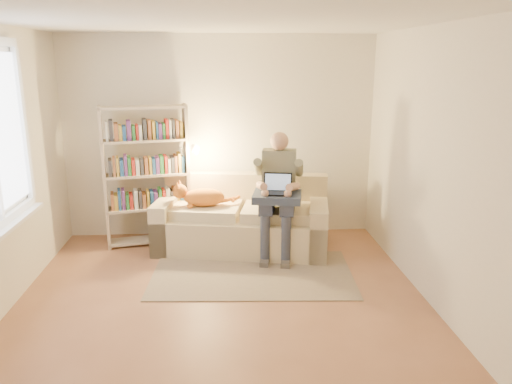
{
  "coord_description": "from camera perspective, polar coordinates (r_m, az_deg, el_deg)",
  "views": [
    {
      "loc": [
        0.02,
        -4.21,
        2.28
      ],
      "look_at": [
        0.39,
        1.0,
        0.89
      ],
      "focal_mm": 35.0,
      "sensor_mm": 36.0,
      "label": 1
    }
  ],
  "objects": [
    {
      "name": "floor",
      "position": [
        4.79,
        -3.89,
        -13.57
      ],
      "size": [
        4.5,
        4.5,
        0.0
      ],
      "primitive_type": "plane",
      "color": "#8F5C41",
      "rests_on": "ground"
    },
    {
      "name": "ceiling",
      "position": [
        4.23,
        -4.54,
        19.18
      ],
      "size": [
        4.0,
        4.5,
        0.02
      ],
      "primitive_type": "cube",
      "color": "white",
      "rests_on": "wall_back"
    },
    {
      "name": "wall_right",
      "position": [
        4.76,
        20.69,
        2.02
      ],
      "size": [
        0.02,
        4.5,
        2.6
      ],
      "primitive_type": "cube",
      "color": "silver",
      "rests_on": "floor"
    },
    {
      "name": "wall_back",
      "position": [
        6.54,
        -4.16,
        6.22
      ],
      "size": [
        4.0,
        0.02,
        2.6
      ],
      "primitive_type": "cube",
      "color": "silver",
      "rests_on": "floor"
    },
    {
      "name": "wall_front",
      "position": [
        2.2,
        -4.26,
        -11.67
      ],
      "size": [
        4.0,
        0.02,
        2.6
      ],
      "primitive_type": "cube",
      "color": "silver",
      "rests_on": "floor"
    },
    {
      "name": "sofa",
      "position": [
        6.21,
        -1.56,
        -3.52
      ],
      "size": [
        2.21,
        1.29,
        0.88
      ],
      "rotation": [
        0.0,
        0.0,
        -0.18
      ],
      "color": "#CCB990",
      "rests_on": "floor"
    },
    {
      "name": "person",
      "position": [
        5.87,
        2.55,
        0.55
      ],
      "size": [
        0.5,
        0.69,
        1.46
      ],
      "rotation": [
        0.0,
        0.0,
        -0.18
      ],
      "color": "gray",
      "rests_on": "sofa"
    },
    {
      "name": "cat",
      "position": [
        6.07,
        -6.5,
        -0.51
      ],
      "size": [
        0.76,
        0.35,
        0.27
      ],
      "rotation": [
        0.0,
        0.0,
        -0.18
      ],
      "color": "orange",
      "rests_on": "sofa"
    },
    {
      "name": "blanket",
      "position": [
        5.76,
        2.42,
        -0.54
      ],
      "size": [
        0.62,
        0.54,
        0.09
      ],
      "primitive_type": "cube",
      "rotation": [
        0.0,
        0.0,
        -0.18
      ],
      "color": "#2A3349",
      "rests_on": "person"
    },
    {
      "name": "laptop",
      "position": [
        5.75,
        2.43,
        0.46
      ],
      "size": [
        0.37,
        0.32,
        0.28
      ],
      "rotation": [
        0.0,
        0.0,
        -0.18
      ],
      "color": "black",
      "rests_on": "blanket"
    },
    {
      "name": "bookshelf",
      "position": [
        6.32,
        -12.4,
        2.59
      ],
      "size": [
        1.2,
        0.48,
        1.76
      ],
      "rotation": [
        0.0,
        0.0,
        0.21
      ],
      "color": "beige",
      "rests_on": "floor"
    },
    {
      "name": "rug",
      "position": [
        5.55,
        -0.42,
        -9.33
      ],
      "size": [
        2.25,
        1.42,
        0.01
      ],
      "primitive_type": "cube",
      "rotation": [
        0.0,
        0.0,
        -0.06
      ],
      "color": "gray",
      "rests_on": "floor"
    }
  ]
}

